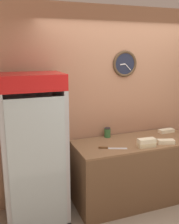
# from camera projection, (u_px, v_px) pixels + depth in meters

# --- Properties ---
(wall_back) EXTENTS (5.20, 0.09, 2.70)m
(wall_back) POSITION_uv_depth(u_px,v_px,m) (123.00, 102.00, 3.88)
(wall_back) COLOR #AD7A5B
(wall_back) RESTS_ON ground_plane
(prep_counter) EXTENTS (1.73, 0.72, 0.89)m
(prep_counter) POSITION_uv_depth(u_px,v_px,m) (135.00, 170.00, 3.72)
(prep_counter) COLOR brown
(prep_counter) RESTS_ON ground_plane
(beverage_cooler) EXTENTS (0.74, 0.63, 1.86)m
(beverage_cooler) POSITION_uv_depth(u_px,v_px,m) (33.00, 143.00, 3.19)
(beverage_cooler) COLOR #B2B7BC
(beverage_cooler) RESTS_ON ground_plane
(sandwich_stack_bottom) EXTENTS (0.24, 0.12, 0.06)m
(sandwich_stack_bottom) POSITION_uv_depth(u_px,v_px,m) (146.00, 145.00, 3.38)
(sandwich_stack_bottom) COLOR beige
(sandwich_stack_bottom) RESTS_ON prep_counter
(sandwich_stack_middle) EXTENTS (0.24, 0.11, 0.06)m
(sandwich_stack_middle) POSITION_uv_depth(u_px,v_px,m) (147.00, 141.00, 3.37)
(sandwich_stack_middle) COLOR beige
(sandwich_stack_middle) RESTS_ON sandwich_stack_bottom
(sandwich_flat_left) EXTENTS (0.24, 0.16, 0.05)m
(sandwich_flat_left) POSITION_uv_depth(u_px,v_px,m) (166.00, 142.00, 3.51)
(sandwich_flat_left) COLOR beige
(sandwich_flat_left) RESTS_ON prep_counter
(sandwich_flat_right) EXTENTS (0.24, 0.11, 0.05)m
(sandwich_flat_right) POSITION_uv_depth(u_px,v_px,m) (166.00, 131.00, 3.98)
(sandwich_flat_right) COLOR beige
(sandwich_flat_right) RESTS_ON prep_counter
(chefs_knife) EXTENTS (0.35, 0.17, 0.02)m
(chefs_knife) POSITION_uv_depth(u_px,v_px,m) (109.00, 148.00, 3.34)
(chefs_knife) COLOR silver
(chefs_knife) RESTS_ON prep_counter
(condiment_jar) EXTENTS (0.09, 0.09, 0.14)m
(condiment_jar) POSITION_uv_depth(u_px,v_px,m) (107.00, 133.00, 3.76)
(condiment_jar) COLOR #336B38
(condiment_jar) RESTS_ON prep_counter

